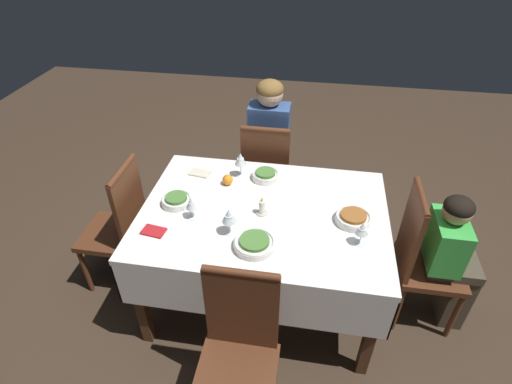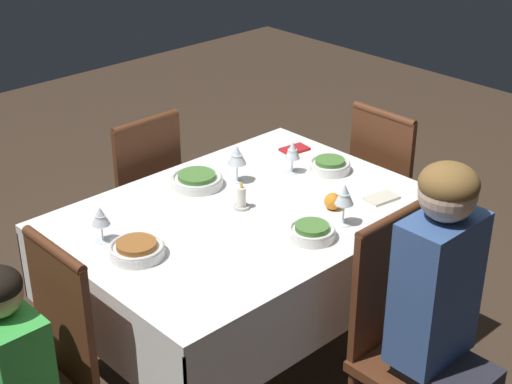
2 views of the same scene
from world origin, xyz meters
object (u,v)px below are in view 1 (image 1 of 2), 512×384
(person_adult_denim, at_px, (269,144))
(bowl_east, at_px, (177,200))
(dining_table, at_px, (264,223))
(wine_glass_south, at_px, (240,160))
(orange_fruit, at_px, (228,180))
(napkin_red_folded, at_px, (154,231))
(bowl_north, at_px, (254,243))
(wine_glass_north, at_px, (229,216))
(wine_glass_west, at_px, (362,229))
(bowl_west, at_px, (353,218))
(chair_north, at_px, (239,351))
(napkin_spare_side, at_px, (200,173))
(bowl_south, at_px, (265,175))
(candle_centerpiece, at_px, (262,208))
(chair_east, at_px, (120,224))
(person_child_green, at_px, (452,257))
(chair_south, at_px, (266,173))
(chair_west, at_px, (421,255))
(wine_glass_east, at_px, (192,203))

(person_adult_denim, relative_size, bowl_east, 6.82)
(dining_table, relative_size, wine_glass_south, 8.44)
(orange_fruit, relative_size, napkin_red_folded, 0.50)
(bowl_north, bearing_deg, wine_glass_north, -29.92)
(wine_glass_west, bearing_deg, bowl_west, -79.81)
(chair_north, xyz_separation_m, napkin_spare_side, (0.47, -1.07, 0.25))
(bowl_south, height_order, bowl_west, same)
(wine_glass_west, distance_m, orange_fruit, 0.91)
(candle_centerpiece, bearing_deg, bowl_west, -178.60)
(chair_east, distance_m, wine_glass_west, 1.55)
(chair_east, height_order, person_child_green, chair_east)
(bowl_north, bearing_deg, bowl_east, -28.87)
(chair_south, bearing_deg, bowl_south, 96.67)
(dining_table, height_order, wine_glass_north, wine_glass_north)
(chair_south, height_order, chair_east, same)
(bowl_east, bearing_deg, bowl_north, 151.13)
(chair_east, bearing_deg, bowl_north, 71.79)
(chair_east, height_order, candle_centerpiece, chair_east)
(wine_glass_north, xyz_separation_m, orange_fruit, (0.11, -0.45, -0.09))
(chair_west, xyz_separation_m, orange_fruit, (1.22, -0.20, 0.28))
(person_adult_denim, relative_size, candle_centerpiece, 10.48)
(napkin_red_folded, bearing_deg, chair_south, -115.29)
(chair_north, distance_m, bowl_south, 1.12)
(dining_table, distance_m, napkin_spare_side, 0.58)
(chair_south, relative_size, napkin_red_folded, 7.00)
(bowl_north, xyz_separation_m, wine_glass_north, (0.15, -0.09, 0.09))
(bowl_east, bearing_deg, person_adult_denim, -115.58)
(chair_south, bearing_deg, bowl_north, 94.44)
(chair_west, relative_size, person_adult_denim, 0.79)
(chair_east, relative_size, person_child_green, 1.01)
(chair_south, height_order, bowl_east, chair_south)
(bowl_west, xyz_separation_m, wine_glass_west, (-0.03, 0.17, 0.07))
(wine_glass_east, bearing_deg, chair_east, -12.99)
(bowl_east, bearing_deg, person_child_green, -178.27)
(chair_south, bearing_deg, dining_table, 96.59)
(person_adult_denim, distance_m, napkin_spare_side, 0.71)
(person_adult_denim, height_order, napkin_spare_side, person_adult_denim)
(chair_east, xyz_separation_m, orange_fruit, (-0.69, -0.22, 0.28))
(wine_glass_south, distance_m, bowl_north, 0.68)
(wine_glass_west, bearing_deg, chair_east, -7.41)
(chair_east, height_order, bowl_north, chair_east)
(bowl_east, bearing_deg, wine_glass_south, -131.98)
(bowl_south, relative_size, napkin_red_folded, 1.28)
(wine_glass_south, height_order, candle_centerpiece, wine_glass_south)
(wine_glass_east, bearing_deg, bowl_west, -173.19)
(person_adult_denim, height_order, wine_glass_west, person_adult_denim)
(bowl_north, bearing_deg, person_adult_denim, -86.11)
(dining_table, relative_size, orange_fruit, 21.17)
(chair_east, xyz_separation_m, bowl_west, (-1.47, 0.02, 0.27))
(chair_east, distance_m, napkin_red_folded, 0.54)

